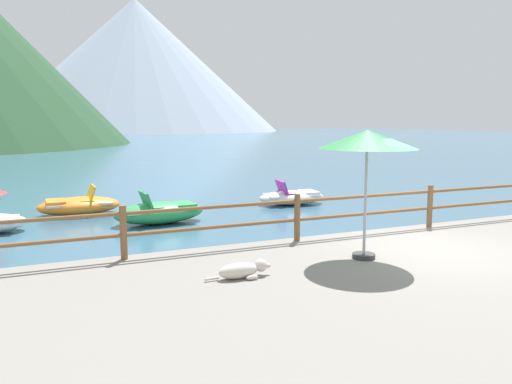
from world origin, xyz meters
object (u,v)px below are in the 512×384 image
(beach_umbrella, at_px, (367,141))
(dog_resting, at_px, (243,270))
(pedal_boat_3, at_px, (79,205))
(pedal_boat_2, at_px, (292,197))
(pedal_boat_0, at_px, (160,212))

(beach_umbrella, relative_size, dog_resting, 2.07)
(beach_umbrella, height_order, pedal_boat_3, beach_umbrella)
(pedal_boat_3, bearing_deg, dog_resting, -78.72)
(dog_resting, relative_size, pedal_boat_2, 0.46)
(beach_umbrella, bearing_deg, pedal_boat_0, 108.92)
(dog_resting, bearing_deg, pedal_boat_2, 57.74)
(dog_resting, xyz_separation_m, pedal_boat_3, (-1.74, 8.72, -0.24))
(dog_resting, height_order, pedal_boat_3, pedal_boat_3)
(pedal_boat_2, distance_m, pedal_boat_3, 6.75)
(dog_resting, height_order, pedal_boat_0, pedal_boat_0)
(beach_umbrella, bearing_deg, pedal_boat_3, 115.66)
(dog_resting, xyz_separation_m, pedal_boat_0, (0.20, 6.51, -0.21))
(dog_resting, bearing_deg, pedal_boat_0, 88.28)
(pedal_boat_0, bearing_deg, beach_umbrella, -71.08)
(dog_resting, xyz_separation_m, pedal_boat_2, (4.96, 7.85, -0.27))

